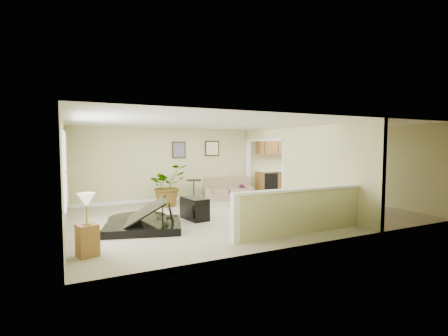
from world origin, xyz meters
name	(u,v)px	position (x,y,z in m)	size (l,w,h in m)	color
floor	(245,214)	(0.00, 0.00, 0.00)	(9.00, 9.00, 0.00)	tan
back_wall	(204,164)	(0.00, 3.00, 1.25)	(9.00, 0.04, 2.50)	beige
front_wall	(320,179)	(0.00, -3.00, 1.25)	(9.00, 0.04, 2.50)	beige
left_wall	(64,176)	(-4.50, 0.00, 1.25)	(0.04, 6.00, 2.50)	beige
right_wall	(361,165)	(4.50, 0.00, 1.25)	(0.04, 6.00, 2.50)	beige
ceiling	(245,124)	(0.00, 0.00, 2.50)	(9.00, 6.00, 0.04)	white
kitchen_vinyl	(330,205)	(3.15, 0.00, 0.00)	(2.70, 6.00, 0.01)	gray
interior_partition	(292,168)	(1.80, 0.25, 1.22)	(0.18, 5.99, 2.50)	beige
pony_half_wall	(300,210)	(0.08, -2.30, 0.52)	(3.42, 0.22, 1.00)	beige
left_window	(64,168)	(-4.49, -0.50, 1.45)	(0.05, 2.15, 1.45)	white
wall_art_left	(179,150)	(-0.95, 2.97, 1.75)	(0.48, 0.04, 0.58)	#362313
wall_mirror	(212,148)	(0.30, 2.97, 1.80)	(0.55, 0.04, 0.55)	#362313
kitchen_cabinets	(281,172)	(3.19, 2.73, 0.87)	(2.36, 0.65, 2.33)	olive
piano	(140,200)	(-2.96, -0.35, 0.65)	(2.22, 2.22, 1.56)	black
piano_bench	(194,208)	(-1.51, -0.04, 0.28)	(0.43, 0.85, 0.56)	black
loveseat	(227,188)	(0.69, 2.54, 0.37)	(1.97, 1.41, 0.98)	tan
accent_table	(194,187)	(-0.58, 2.52, 0.48)	(0.51, 0.51, 0.75)	black
palm_plant	(167,185)	(-1.61, 2.11, 0.65)	(1.50, 1.42, 1.32)	black
small_plant	(242,192)	(1.19, 2.33, 0.22)	(0.32, 0.32, 0.51)	black
lamp_stand	(87,230)	(-4.15, -1.87, 0.46)	(0.40, 0.40, 1.10)	olive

